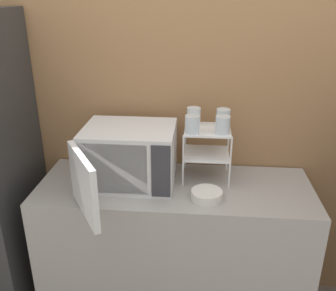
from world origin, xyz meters
TOP-DOWN VIEW (x-y plane):
  - wall_back at (0.00, 0.62)m, footprint 8.00×0.06m
  - counter at (0.00, 0.29)m, footprint 1.56×0.58m
  - microwave at (-0.27, 0.30)m, footprint 0.53×0.73m
  - dish_rack at (0.17, 0.40)m, footprint 0.27×0.24m
  - glass_front_left at (0.09, 0.33)m, footprint 0.08×0.08m
  - glass_back_right at (0.26, 0.46)m, footprint 0.08×0.08m
  - glass_front_right at (0.25, 0.33)m, footprint 0.08×0.08m
  - glass_back_left at (0.09, 0.47)m, footprint 0.08×0.08m
  - bowl at (0.18, 0.15)m, footprint 0.16×0.16m

SIDE VIEW (x-z plane):
  - counter at x=0.00m, z-range 0.00..0.93m
  - bowl at x=0.18m, z-range 0.93..0.98m
  - microwave at x=-0.27m, z-range 0.93..1.26m
  - dish_rack at x=0.17m, z-range 1.00..1.31m
  - glass_front_left at x=0.09m, z-range 1.24..1.34m
  - glass_back_right at x=0.26m, z-range 1.24..1.34m
  - glass_front_right at x=0.25m, z-range 1.24..1.34m
  - glass_back_left at x=0.09m, z-range 1.24..1.34m
  - wall_back at x=0.00m, z-range 0.00..2.60m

